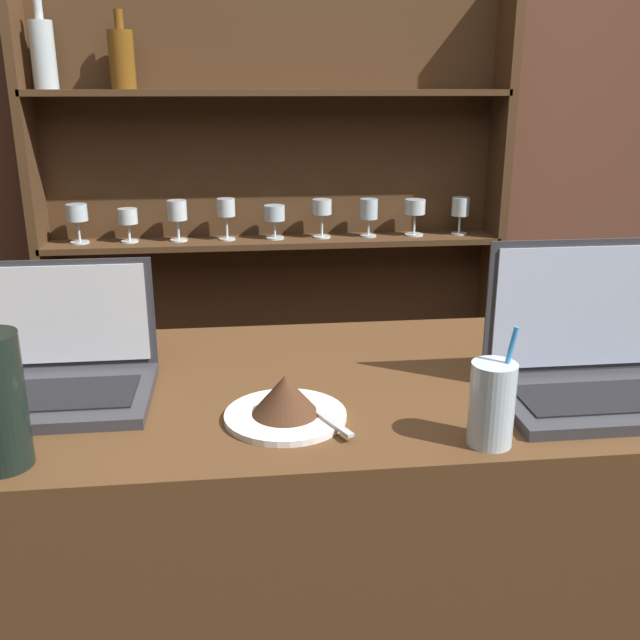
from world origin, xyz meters
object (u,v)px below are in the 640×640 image
at_px(laptop_near, 56,369).
at_px(laptop_far, 599,363).
at_px(cake_plate, 286,402).
at_px(water_glass, 492,404).

xyz_separation_m(laptop_near, laptop_far, (0.88, -0.11, 0.01)).
distance_m(laptop_near, cake_plate, 0.39).
relative_size(laptop_near, water_glass, 1.78).
height_order(laptop_near, cake_plate, laptop_near).
height_order(cake_plate, water_glass, water_glass).
bearing_deg(cake_plate, laptop_far, 3.31).
bearing_deg(laptop_far, water_glass, -148.58).
height_order(laptop_near, laptop_far, laptop_far).
distance_m(laptop_near, laptop_far, 0.89).
distance_m(laptop_far, water_glass, 0.27).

